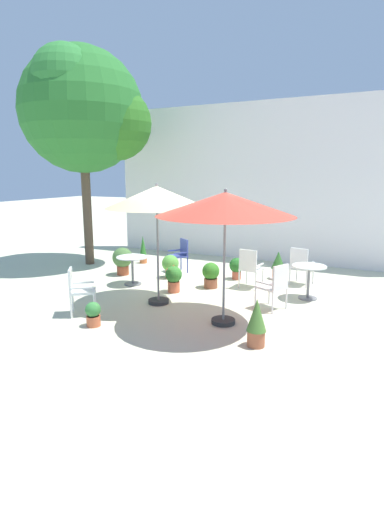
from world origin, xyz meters
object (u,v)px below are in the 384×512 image
cafe_table_0 (309,276)px  patio_chair_2 (180,253)px  shade_tree (85,110)px  patio_umbrella_0 (225,205)px  potted_plant_0 (122,259)px  potted_plant_2 (143,250)px  patio_chair_1 (275,284)px  potted_plant_8 (237,267)px  cafe_table_1 (132,265)px  potted_plant_5 (257,322)px  patio_chair_0 (78,288)px  potted_plant_3 (278,264)px  potted_plant_4 (170,265)px  potted_plant_1 (93,314)px  potted_plant_6 (174,277)px  patio_umbrella_1 (157,198)px  potted_plant_7 (211,274)px  patio_chair_4 (301,264)px  patio_chair_3 (250,266)px

cafe_table_0 → patio_chair_2: size_ratio=0.82×
shade_tree → patio_umbrella_0: (5.45, -2.85, -2.29)m
potted_plant_0 → potted_plant_2: potted_plant_2 is taller
patio_umbrella_0 → patio_chair_1: patio_umbrella_0 is taller
potted_plant_2 → potted_plant_8: potted_plant_2 is taller
cafe_table_1 → potted_plant_5: (3.84, -2.15, -0.08)m
patio_chair_0 → potted_plant_0: patio_chair_0 is taller
potted_plant_3 → potted_plant_4: 2.82m
potted_plant_0 → potted_plant_1: (1.74, -3.30, -0.20)m
potted_plant_1 → potted_plant_6: (0.28, 2.50, 0.12)m
patio_chair_1 → potted_plant_4: patio_chair_1 is taller
cafe_table_0 → potted_plant_4: size_ratio=1.22×
patio_umbrella_0 → patio_chair_2: 4.37m
cafe_table_0 → patio_umbrella_0: bearing=-117.1°
potted_plant_0 → potted_plant_1: size_ratio=1.66×
cafe_table_0 → potted_plant_2: (-5.22, 1.42, -0.10)m
cafe_table_1 → potted_plant_3: size_ratio=1.04×
shade_tree → patio_umbrella_1: bearing=-32.2°
patio_umbrella_0 → potted_plant_7: (-1.15, 2.05, -1.85)m
potted_plant_2 → potted_plant_5: 6.55m
patio_chair_4 → potted_plant_0: bearing=-166.7°
shade_tree → potted_plant_5: size_ratio=7.81×
patio_chair_4 → potted_plant_5: bearing=-88.6°
cafe_table_0 → cafe_table_1: bearing=-169.8°
potted_plant_4 → patio_umbrella_1: bearing=-67.6°
shade_tree → potted_plant_4: size_ratio=10.04×
patio_chair_3 → potted_plant_7: size_ratio=1.55×
potted_plant_3 → potted_plant_8: size_ratio=1.30×
potted_plant_1 → potted_plant_5: size_ratio=0.57×
potted_plant_2 → potted_plant_6: bearing=-44.5°
cafe_table_0 → potted_plant_3: (-1.02, 1.38, -0.12)m
potted_plant_7 → potted_plant_8: potted_plant_7 is taller
patio_chair_2 → potted_plant_2: bearing=163.0°
potted_plant_6 → potted_plant_4: bearing=122.5°
patio_chair_2 → potted_plant_5: bearing=-48.5°
potted_plant_7 → patio_chair_2: bearing=142.1°
potted_plant_2 → potted_plant_7: (2.95, -1.57, -0.09)m
patio_umbrella_1 → potted_plant_2: bearing=127.7°
cafe_table_0 → patio_chair_4: size_ratio=0.79×
patio_umbrella_1 → potted_plant_8: (0.81, 2.60, -1.90)m
potted_plant_6 → potted_plant_7: 0.95m
patio_umbrella_1 → patio_chair_2: (-0.88, 2.67, -1.69)m
potted_plant_5 → patio_umbrella_0: bearing=140.5°
cafe_table_1 → potted_plant_7: size_ratio=1.24×
potted_plant_2 → potted_plant_0: bearing=-78.7°
cafe_table_1 → potted_plant_1: cafe_table_1 is taller
potted_plant_0 → potted_plant_6: 2.18m
patio_chair_3 → potted_plant_2: bearing=162.6°
potted_plant_2 → patio_chair_1: bearing=-27.4°
patio_chair_1 → potted_plant_7: (-1.79, 0.89, -0.20)m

